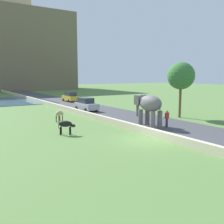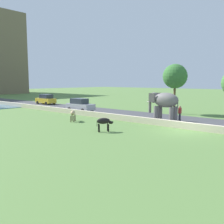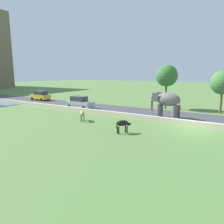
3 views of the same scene
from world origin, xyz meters
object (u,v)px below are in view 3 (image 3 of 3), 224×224
cow_black (123,124)px  cow_tan (82,113)px  person_beside_elephant (179,110)px  car_silver (80,103)px  car_yellow (40,96)px  elephant (166,101)px

cow_black → cow_tan: size_ratio=1.04×
person_beside_elephant → car_silver: 13.94m
person_beside_elephant → cow_tan: bearing=130.4°
car_silver → car_yellow: same height
elephant → cow_black: size_ratio=2.62×
cow_tan → elephant: bearing=-50.2°
car_silver → elephant: bearing=-90.0°
cow_black → cow_tan: bearing=73.4°
elephant → cow_tan: elephant is taller
car_silver → cow_tan: 8.13m
car_yellow → elephant: bearing=-97.1°
person_beside_elephant → car_yellow: size_ratio=0.41×
person_beside_elephant → car_silver: size_ratio=0.40×
car_silver → car_yellow: 12.90m
car_yellow → cow_black: 26.39m
car_yellow → cow_black: car_yellow is taller
person_beside_elephant → cow_tan: (-7.13, 8.37, -0.04)m
elephant → cow_tan: size_ratio=2.72×
elephant → car_yellow: bearing=82.9°
car_yellow → car_silver: bearing=-104.1°
elephant → car_silver: bearing=90.0°
elephant → cow_black: elephant is taller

